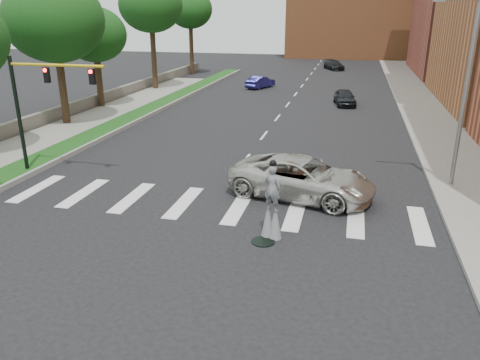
% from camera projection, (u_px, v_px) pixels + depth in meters
% --- Properties ---
extents(ground_plane, '(160.00, 160.00, 0.00)m').
position_uv_depth(ground_plane, '(204.00, 214.00, 20.31)').
color(ground_plane, black).
rests_on(ground_plane, ground).
extents(grass_median, '(2.00, 60.00, 0.25)m').
position_uv_depth(grass_median, '(148.00, 110.00, 41.09)').
color(grass_median, '#123F12').
rests_on(grass_median, ground).
extents(median_curb, '(0.20, 60.00, 0.28)m').
position_uv_depth(median_curb, '(159.00, 110.00, 40.85)').
color(median_curb, gray).
rests_on(median_curb, ground).
extents(sidewalk_left, '(4.00, 60.00, 0.18)m').
position_uv_depth(sidewalk_left, '(49.00, 136.00, 32.61)').
color(sidewalk_left, slate).
rests_on(sidewalk_left, ground).
extents(sidewalk_right, '(5.00, 90.00, 0.18)m').
position_uv_depth(sidewalk_right, '(430.00, 112.00, 40.40)').
color(sidewalk_right, slate).
rests_on(sidewalk_right, ground).
extents(stone_wall, '(0.50, 56.00, 1.10)m').
position_uv_depth(stone_wall, '(102.00, 99.00, 43.98)').
color(stone_wall, '#5D5850').
rests_on(stone_wall, ground).
extents(manhole, '(0.90, 0.90, 0.04)m').
position_uv_depth(manhole, '(263.00, 242.00, 17.82)').
color(manhole, black).
rests_on(manhole, ground).
extents(building_backdrop, '(26.00, 14.00, 18.00)m').
position_uv_depth(building_backdrop, '(360.00, 7.00, 87.25)').
color(building_backdrop, '#B76739').
rests_on(building_backdrop, ground).
extents(streetlight, '(2.05, 0.20, 9.00)m').
position_uv_depth(streetlight, '(464.00, 89.00, 21.74)').
color(streetlight, slate).
rests_on(streetlight, ground).
extents(traffic_signal, '(5.30, 0.23, 6.20)m').
position_uv_depth(traffic_signal, '(36.00, 98.00, 23.79)').
color(traffic_signal, black).
rests_on(traffic_signal, ground).
extents(stilt_performer, '(0.83, 0.62, 3.15)m').
position_uv_depth(stilt_performer, '(272.00, 207.00, 17.80)').
color(stilt_performer, black).
rests_on(stilt_performer, ground).
extents(suv_crossing, '(7.31, 4.54, 1.89)m').
position_uv_depth(suv_crossing, '(302.00, 178.00, 21.88)').
color(suv_crossing, '#B9B7AF').
rests_on(suv_crossing, ground).
extents(car_near, '(2.42, 4.46, 1.44)m').
position_uv_depth(car_near, '(345.00, 97.00, 43.61)').
color(car_near, black).
rests_on(car_near, ground).
extents(car_mid, '(2.96, 4.37, 1.36)m').
position_uv_depth(car_mid, '(260.00, 82.00, 53.27)').
color(car_mid, navy).
rests_on(car_mid, ground).
extents(car_far, '(3.73, 5.17, 1.39)m').
position_uv_depth(car_far, '(334.00, 65.00, 70.17)').
color(car_far, black).
rests_on(car_far, ground).
extents(tree_2, '(7.15, 7.15, 10.76)m').
position_uv_depth(tree_2, '(54.00, 20.00, 33.65)').
color(tree_2, black).
rests_on(tree_2, ground).
extents(tree_3, '(5.50, 5.50, 8.72)m').
position_uv_depth(tree_3, '(95.00, 35.00, 40.55)').
color(tree_3, black).
rests_on(tree_3, ground).
extents(tree_4, '(6.75, 6.75, 11.79)m').
position_uv_depth(tree_4, '(151.00, 5.00, 49.42)').
color(tree_4, black).
rests_on(tree_4, ground).
extents(tree_5, '(5.94, 5.94, 11.07)m').
position_uv_depth(tree_5, '(190.00, 10.00, 62.38)').
color(tree_5, black).
rests_on(tree_5, ground).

